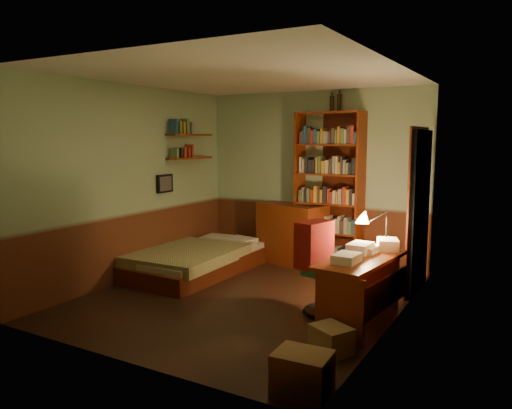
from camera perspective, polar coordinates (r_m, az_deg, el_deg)
The scene contains 24 objects.
floor at distance 6.10m, azimuth -1.19°, elevation -10.66°, with size 3.50×4.00×0.02m, color black.
ceiling at distance 5.84m, azimuth -1.26°, elevation 14.56°, with size 3.50×4.00×0.02m, color silver.
wall_back at distance 7.61m, azimuth 6.60°, elevation 3.02°, with size 3.50×0.02×2.60m, color #90AC84.
wall_left at distance 6.90m, azimuth -13.87°, elevation 2.37°, with size 0.02×4.00×2.60m, color #90AC84.
wall_right at distance 5.15m, azimuth 15.81°, elevation 0.59°, with size 0.02×4.00×2.60m, color #90AC84.
wall_front at distance 4.25m, azimuth -15.33°, elevation -0.85°, with size 3.50×0.02×2.60m, color #90AC84.
doorway at distance 6.46m, azimuth 18.18°, elevation -0.81°, with size 0.06×0.90×2.00m, color black.
door_trim at distance 6.46m, azimuth 17.87°, elevation -0.79°, with size 0.02×0.98×2.08m, color #43170A.
bed at distance 7.16m, azimuth -6.80°, elevation -5.28°, with size 1.12×2.10×0.62m, color olive.
dresser at distance 7.60m, azimuth 4.12°, elevation -3.36°, with size 1.03×0.52×0.92m, color maroon.
mini_stereo at distance 7.58m, azimuth 5.49°, elevation 0.64°, with size 0.26×0.20×0.14m, color #B2B2B7.
bookshelf at distance 7.36m, azimuth 8.32°, elevation 1.58°, with size 0.98×0.30×2.28m, color maroon.
bottle_left at distance 7.45m, azimuth 8.66°, elevation 11.29°, with size 0.06×0.06×0.23m, color black.
bottle_right at distance 7.41m, azimuth 9.50°, elevation 11.39°, with size 0.07×0.07×0.25m, color black.
desk at distance 5.35m, azimuth 11.83°, elevation -9.55°, with size 0.53×1.27×0.68m, color maroon.
paper_stack at distance 5.72m, azimuth 14.83°, elevation -4.41°, with size 0.22×0.30×0.12m, color silver.
desk_lamp at distance 5.78m, azimuth 14.70°, elevation -2.13°, with size 0.16×0.16×0.54m, color black.
office_chair at distance 5.47m, azimuth 8.31°, elevation -7.69°, with size 0.47×0.41×0.94m, color #2F6634.
red_jacket at distance 5.60m, azimuth 7.00°, elevation 0.25°, with size 0.23×0.43×0.51m, color maroon.
wall_shelf_lower at distance 7.64m, azimuth -7.57°, elevation 5.28°, with size 0.20×0.90×0.03m, color maroon.
wall_shelf_upper at distance 7.63m, azimuth -7.62°, elevation 7.90°, with size 0.20×0.90×0.03m, color maroon.
framed_picture at distance 7.32m, azimuth -10.39°, elevation 2.37°, with size 0.04×0.32×0.26m, color black.
cardboard_box_a at distance 3.97m, azimuth 5.35°, elevation -18.59°, with size 0.42×0.33×0.31m, color olive.
cardboard_box_b at distance 4.66m, azimuth 8.58°, elevation -15.00°, with size 0.34×0.28×0.24m, color olive.
Camera 1 is at (2.98, -4.97, 1.91)m, focal length 35.00 mm.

